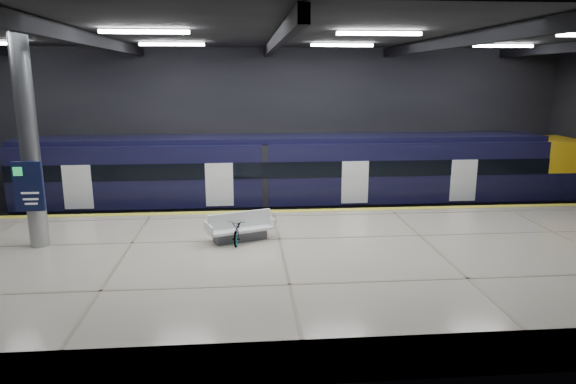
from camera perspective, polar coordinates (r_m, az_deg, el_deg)
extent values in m
plane|color=black|center=(19.16, -1.16, -7.45)|extent=(30.00, 30.00, 0.00)
cube|color=black|center=(26.11, -2.36, 6.98)|extent=(30.00, 0.10, 8.00)
cube|color=black|center=(10.35, 1.65, -1.86)|extent=(30.00, 0.10, 8.00)
cube|color=black|center=(18.04, -1.28, 17.15)|extent=(30.00, 16.00, 0.10)
cube|color=black|center=(18.63, -20.76, 15.45)|extent=(0.25, 16.00, 0.40)
cube|color=black|center=(18.02, -1.28, 16.36)|extent=(0.25, 16.00, 0.40)
cube|color=black|center=(19.36, 17.45, 15.55)|extent=(0.25, 16.00, 0.40)
cube|color=white|center=(16.25, -15.66, 16.77)|extent=(2.60, 0.18, 0.10)
cube|color=white|center=(16.53, 10.11, 16.95)|extent=(2.60, 0.18, 0.10)
cube|color=white|center=(22.17, -12.76, 15.71)|extent=(2.60, 0.18, 0.10)
cube|color=white|center=(22.38, 6.03, 15.91)|extent=(2.60, 0.18, 0.10)
cube|color=white|center=(24.65, 22.79, 14.73)|extent=(2.60, 0.18, 0.10)
cube|color=beige|center=(16.63, -0.60, -8.63)|extent=(30.00, 11.00, 1.10)
cube|color=yellow|center=(21.45, -1.66, -2.15)|extent=(30.00, 0.40, 0.01)
cube|color=gray|center=(23.67, -1.92, -3.29)|extent=(30.00, 0.08, 0.16)
cube|color=gray|center=(25.06, -2.10, -2.39)|extent=(30.00, 0.08, 0.16)
cube|color=black|center=(24.29, -0.30, -1.72)|extent=(24.00, 2.58, 0.80)
cube|color=black|center=(23.91, -0.30, 2.40)|extent=(24.00, 2.80, 2.75)
cube|color=black|center=(23.69, -0.30, 5.96)|extent=(24.00, 2.30, 0.24)
cube|color=black|center=(22.48, -0.01, 2.45)|extent=(24.00, 0.04, 0.70)
cube|color=white|center=(23.03, 7.45, 1.07)|extent=(1.20, 0.05, 1.90)
cube|color=yellow|center=(28.10, 27.19, 2.54)|extent=(2.00, 2.80, 2.75)
cube|color=black|center=(28.24, 27.74, 2.89)|extent=(1.60, 2.38, 0.80)
cube|color=#595B60|center=(17.74, -5.35, -4.85)|extent=(1.86, 1.13, 0.33)
cube|color=white|center=(17.67, -5.36, -4.06)|extent=(2.41, 1.64, 0.09)
cube|color=white|center=(17.58, -5.39, -3.09)|extent=(2.12, 0.84, 0.55)
cube|color=white|center=(17.31, -8.84, -4.05)|extent=(0.38, 0.91, 0.33)
cube|color=white|center=(18.01, -2.04, -3.24)|extent=(0.38, 0.91, 0.33)
imported|color=#99999E|center=(17.49, -5.47, -4.22)|extent=(0.80, 1.69, 0.85)
cube|color=black|center=(17.58, -7.42, -5.04)|extent=(0.35, 0.28, 0.35)
cylinder|color=#9EA0A5|center=(18.39, -26.83, 4.94)|extent=(0.60, 0.60, 6.90)
cube|color=#10173B|center=(18.21, -26.88, 0.55)|extent=(0.90, 0.12, 1.60)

